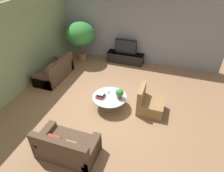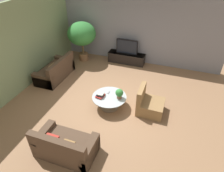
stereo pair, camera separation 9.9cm
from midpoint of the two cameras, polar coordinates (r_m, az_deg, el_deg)
name	(u,v)px [view 1 (the left image)]	position (r m, az deg, el deg)	size (l,w,h in m)	color
ground_plane	(109,102)	(6.79, -1.38, -4.66)	(24.00, 24.00, 0.00)	#8C6647
back_wall_stone	(134,28)	(8.83, 5.97, 16.09)	(7.40, 0.12, 3.00)	gray
side_wall_left	(22,46)	(7.74, -24.73, 10.31)	(0.12, 7.40, 3.00)	gray
media_console	(125,58)	(9.08, 3.53, 8.09)	(1.65, 0.50, 0.45)	black
television	(126,47)	(8.86, 3.65, 11.13)	(0.94, 0.13, 0.64)	black
coffee_table	(110,100)	(6.44, -1.15, -3.90)	(1.10, 1.10, 0.41)	#756656
couch_by_wall	(55,72)	(8.22, -16.34, 3.94)	(0.84, 1.71, 0.84)	#4C3828
couch_near_entry	(67,147)	(5.27, -13.34, -16.59)	(1.48, 0.84, 0.84)	#4C3828
armchair_wicker	(149,104)	(6.39, 10.16, -5.12)	(0.80, 0.76, 0.86)	olive
potted_palm_tall	(80,35)	(9.01, -9.33, 14.24)	(1.23, 1.23, 1.75)	brown
potted_plant_tabletop	(120,93)	(6.20, 1.73, -2.08)	(0.25, 0.25, 0.32)	brown
book_stack	(101,95)	(6.33, -3.73, -2.62)	(0.27, 0.32, 0.14)	gold
remote_black	(118,93)	(6.48, 1.36, -2.14)	(0.04, 0.16, 0.02)	black
remote_silver	(109,92)	(6.52, -1.39, -1.86)	(0.04, 0.16, 0.02)	gray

